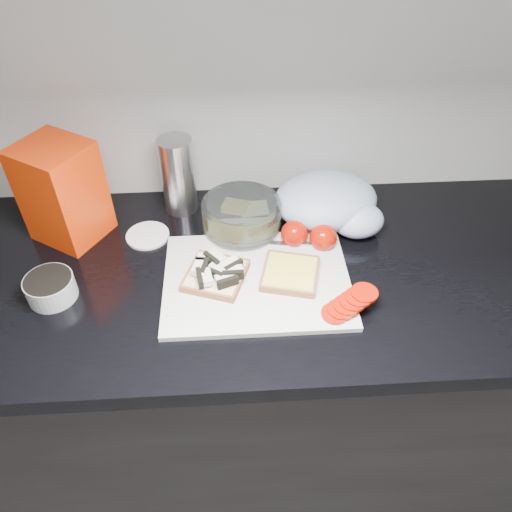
{
  "coord_description": "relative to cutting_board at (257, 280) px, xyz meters",
  "views": [
    {
      "loc": [
        0.02,
        0.4,
        1.68
      ],
      "look_at": [
        0.07,
        1.18,
        0.95
      ],
      "focal_mm": 35.0,
      "sensor_mm": 36.0,
      "label": 1
    }
  ],
  "objects": [
    {
      "name": "base_cabinet",
      "position": [
        -0.07,
        0.05,
        -0.48
      ],
      "size": [
        3.5,
        0.6,
        0.86
      ],
      "primitive_type": "cube",
      "color": "black",
      "rests_on": "ground"
    },
    {
      "name": "countertop",
      "position": [
        -0.07,
        0.05,
        -0.03
      ],
      "size": [
        3.5,
        0.64,
        0.04
      ],
      "primitive_type": "cube",
      "color": "black",
      "rests_on": "base_cabinet"
    },
    {
      "name": "cutting_board",
      "position": [
        0.0,
        0.0,
        0.0
      ],
      "size": [
        0.4,
        0.3,
        0.01
      ],
      "primitive_type": "cube",
      "color": "silver",
      "rests_on": "countertop"
    },
    {
      "name": "bread_left",
      "position": [
        -0.09,
        0.01,
        0.02
      ],
      "size": [
        0.16,
        0.16,
        0.04
      ],
      "rotation": [
        0.0,
        0.0,
        -0.34
      ],
      "color": "beige",
      "rests_on": "cutting_board"
    },
    {
      "name": "bread_right",
      "position": [
        0.07,
        0.0,
        0.01
      ],
      "size": [
        0.15,
        0.15,
        0.02
      ],
      "rotation": [
        0.0,
        0.0,
        -0.25
      ],
      "color": "beige",
      "rests_on": "cutting_board"
    },
    {
      "name": "tomato_slices",
      "position": [
        0.18,
        -0.1,
        0.02
      ],
      "size": [
        0.13,
        0.1,
        0.03
      ],
      "rotation": [
        0.0,
        0.0,
        0.01
      ],
      "color": "#AC1203",
      "rests_on": "cutting_board"
    },
    {
      "name": "knife",
      "position": [
        0.08,
        0.11,
        0.01
      ],
      "size": [
        0.19,
        0.04,
        0.01
      ],
      "rotation": [
        0.0,
        0.0,
        -0.17
      ],
      "color": "#B4B3B8",
      "rests_on": "cutting_board"
    },
    {
      "name": "seed_tub",
      "position": [
        -0.43,
        -0.02,
        0.02
      ],
      "size": [
        0.1,
        0.1,
        0.05
      ],
      "color": "#9EA3A3",
      "rests_on": "countertop"
    },
    {
      "name": "tub_lid",
      "position": [
        -0.25,
        0.17,
        -0.0
      ],
      "size": [
        0.12,
        0.12,
        0.01
      ],
      "primitive_type": "cylinder",
      "rotation": [
        0.0,
        0.0,
        -0.2
      ],
      "color": "white",
      "rests_on": "countertop"
    },
    {
      "name": "glass_bowl",
      "position": [
        -0.02,
        0.18,
        0.03
      ],
      "size": [
        0.19,
        0.19,
        0.08
      ],
      "rotation": [
        0.0,
        0.0,
        -0.32
      ],
      "color": "silver",
      "rests_on": "countertop"
    },
    {
      "name": "bread_bag",
      "position": [
        -0.43,
        0.2,
        0.11
      ],
      "size": [
        0.2,
        0.2,
        0.23
      ],
      "primitive_type": "cube",
      "rotation": [
        0.0,
        0.0,
        -0.57
      ],
      "color": "#ED2B03",
      "rests_on": "countertop"
    },
    {
      "name": "steel_canister",
      "position": [
        -0.17,
        0.28,
        0.09
      ],
      "size": [
        0.08,
        0.08,
        0.2
      ],
      "primitive_type": "cylinder",
      "color": "#AFB0B4",
      "rests_on": "countertop"
    },
    {
      "name": "grocery_bag",
      "position": [
        0.19,
        0.2,
        0.05
      ],
      "size": [
        0.28,
        0.24,
        0.11
      ],
      "rotation": [
        0.0,
        0.0,
        0.13
      ],
      "color": "silver",
      "rests_on": "countertop"
    },
    {
      "name": "whole_tomatoes",
      "position": [
        0.13,
        0.11,
        0.03
      ],
      "size": [
        0.13,
        0.08,
        0.06
      ],
      "rotation": [
        0.0,
        0.0,
        0.05
      ],
      "color": "#AC1203",
      "rests_on": "countertop"
    }
  ]
}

